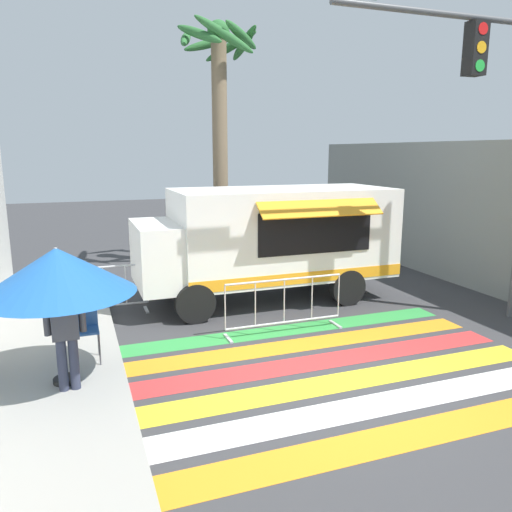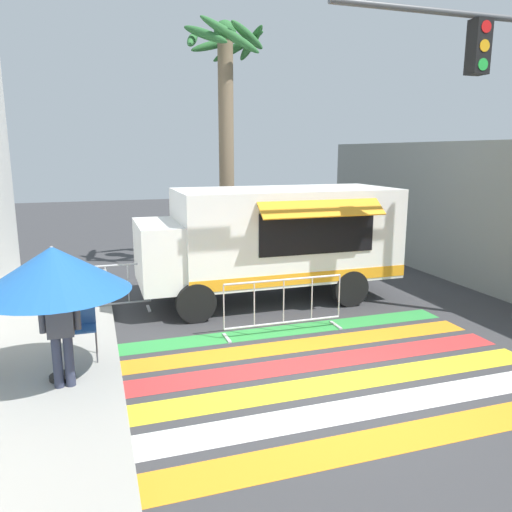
{
  "view_description": "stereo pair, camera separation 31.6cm",
  "coord_description": "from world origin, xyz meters",
  "px_view_note": "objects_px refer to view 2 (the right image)",
  "views": [
    {
      "loc": [
        -3.69,
        -5.84,
        3.33
      ],
      "look_at": [
        -0.51,
        2.83,
        1.39
      ],
      "focal_mm": 35.0,
      "sensor_mm": 36.0,
      "label": 1
    },
    {
      "loc": [
        -3.39,
        -5.95,
        3.33
      ],
      "look_at": [
        -0.51,
        2.83,
        1.39
      ],
      "focal_mm": 35.0,
      "sensor_mm": 36.0,
      "label": 2
    }
  ],
  "objects_px": {
    "palm_tree": "(226,107)",
    "vendor_person": "(60,326)",
    "food_truck": "(267,237)",
    "patio_umbrella": "(53,270)",
    "folding_chair": "(82,321)",
    "barricade_front": "(284,306)",
    "traffic_signal_pole": "(501,106)",
    "barricade_side": "(107,290)"
  },
  "relations": [
    {
      "from": "traffic_signal_pole",
      "to": "folding_chair",
      "type": "xyz_separation_m",
      "value": [
        -7.38,
        0.35,
        -3.37
      ]
    },
    {
      "from": "folding_chair",
      "to": "barricade_front",
      "type": "distance_m",
      "value": 3.57
    },
    {
      "from": "traffic_signal_pole",
      "to": "palm_tree",
      "type": "height_order",
      "value": "palm_tree"
    },
    {
      "from": "palm_tree",
      "to": "vendor_person",
      "type": "bearing_deg",
      "value": -120.86
    },
    {
      "from": "folding_chair",
      "to": "palm_tree",
      "type": "height_order",
      "value": "palm_tree"
    },
    {
      "from": "barricade_side",
      "to": "traffic_signal_pole",
      "type": "bearing_deg",
      "value": -23.35
    },
    {
      "from": "food_truck",
      "to": "patio_umbrella",
      "type": "height_order",
      "value": "food_truck"
    },
    {
      "from": "food_truck",
      "to": "folding_chair",
      "type": "relative_size",
      "value": 5.81
    },
    {
      "from": "palm_tree",
      "to": "patio_umbrella",
      "type": "bearing_deg",
      "value": -122.1
    },
    {
      "from": "food_truck",
      "to": "barricade_front",
      "type": "height_order",
      "value": "food_truck"
    },
    {
      "from": "vendor_person",
      "to": "barricade_front",
      "type": "distance_m",
      "value": 4.06
    },
    {
      "from": "food_truck",
      "to": "barricade_side",
      "type": "bearing_deg",
      "value": 178.07
    },
    {
      "from": "patio_umbrella",
      "to": "barricade_side",
      "type": "height_order",
      "value": "patio_umbrella"
    },
    {
      "from": "traffic_signal_pole",
      "to": "palm_tree",
      "type": "bearing_deg",
      "value": 118.15
    },
    {
      "from": "traffic_signal_pole",
      "to": "patio_umbrella",
      "type": "distance_m",
      "value": 8.04
    },
    {
      "from": "food_truck",
      "to": "folding_chair",
      "type": "xyz_separation_m",
      "value": [
        -3.93,
        -2.53,
        -0.7
      ]
    },
    {
      "from": "barricade_front",
      "to": "patio_umbrella",
      "type": "bearing_deg",
      "value": -163.14
    },
    {
      "from": "vendor_person",
      "to": "palm_tree",
      "type": "distance_m",
      "value": 8.9
    },
    {
      "from": "food_truck",
      "to": "traffic_signal_pole",
      "type": "bearing_deg",
      "value": -39.84
    },
    {
      "from": "food_truck",
      "to": "patio_umbrella",
      "type": "xyz_separation_m",
      "value": [
        -4.22,
        -3.25,
        0.3
      ]
    },
    {
      "from": "folding_chair",
      "to": "barricade_front",
      "type": "relative_size",
      "value": 0.42
    },
    {
      "from": "vendor_person",
      "to": "barricade_front",
      "type": "bearing_deg",
      "value": 7.6
    },
    {
      "from": "traffic_signal_pole",
      "to": "barricade_front",
      "type": "xyz_separation_m",
      "value": [
        -3.85,
        0.79,
        -3.6
      ]
    },
    {
      "from": "barricade_front",
      "to": "barricade_side",
      "type": "bearing_deg",
      "value": 144.51
    },
    {
      "from": "traffic_signal_pole",
      "to": "palm_tree",
      "type": "distance_m",
      "value": 7.27
    },
    {
      "from": "traffic_signal_pole",
      "to": "barricade_side",
      "type": "relative_size",
      "value": 3.37
    },
    {
      "from": "barricade_side",
      "to": "folding_chair",
      "type": "bearing_deg",
      "value": -99.34
    },
    {
      "from": "patio_umbrella",
      "to": "palm_tree",
      "type": "bearing_deg",
      "value": 57.9
    },
    {
      "from": "vendor_person",
      "to": "barricade_front",
      "type": "xyz_separation_m",
      "value": [
        3.77,
        1.41,
        -0.51
      ]
    },
    {
      "from": "vendor_person",
      "to": "palm_tree",
      "type": "height_order",
      "value": "palm_tree"
    },
    {
      "from": "food_truck",
      "to": "patio_umbrella",
      "type": "bearing_deg",
      "value": -142.42
    },
    {
      "from": "food_truck",
      "to": "vendor_person",
      "type": "xyz_separation_m",
      "value": [
        -4.17,
        -3.5,
        -0.43
      ]
    },
    {
      "from": "barricade_front",
      "to": "palm_tree",
      "type": "relative_size",
      "value": 0.34
    },
    {
      "from": "food_truck",
      "to": "traffic_signal_pole",
      "type": "relative_size",
      "value": 0.93
    },
    {
      "from": "patio_umbrella",
      "to": "food_truck",
      "type": "bearing_deg",
      "value": 37.58
    },
    {
      "from": "vendor_person",
      "to": "barricade_side",
      "type": "relative_size",
      "value": 0.86
    },
    {
      "from": "patio_umbrella",
      "to": "barricade_front",
      "type": "xyz_separation_m",
      "value": [
        3.82,
        1.16,
        -1.24
      ]
    },
    {
      "from": "vendor_person",
      "to": "barricade_side",
      "type": "distance_m",
      "value": 3.72
    },
    {
      "from": "palm_tree",
      "to": "food_truck",
      "type": "bearing_deg",
      "value": -90.44
    },
    {
      "from": "food_truck",
      "to": "folding_chair",
      "type": "height_order",
      "value": "food_truck"
    },
    {
      "from": "folding_chair",
      "to": "vendor_person",
      "type": "height_order",
      "value": "vendor_person"
    },
    {
      "from": "vendor_person",
      "to": "barricade_side",
      "type": "xyz_separation_m",
      "value": [
        0.68,
        3.62,
        -0.52
      ]
    }
  ]
}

